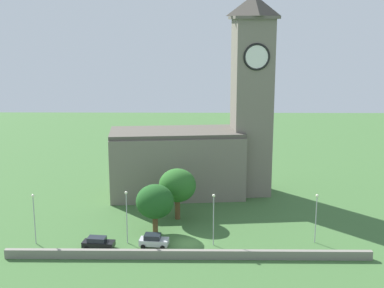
# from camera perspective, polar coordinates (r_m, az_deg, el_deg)

# --- Properties ---
(ground_plane) EXTENTS (200.00, 200.00, 0.00)m
(ground_plane) POSITION_cam_1_polar(r_m,az_deg,el_deg) (90.21, -0.20, -6.90)
(ground_plane) COLOR #3D6633
(church) EXTENTS (29.94, 12.93, 35.51)m
(church) POSITION_cam_1_polar(r_m,az_deg,el_deg) (94.90, 1.17, 0.48)
(church) COLOR slate
(church) RESTS_ON ground
(quay_barrier) EXTENTS (48.75, 0.70, 1.23)m
(quay_barrier) POSITION_cam_1_polar(r_m,az_deg,el_deg) (71.31, -0.44, -11.86)
(quay_barrier) COLOR gray
(quay_barrier) RESTS_ON ground
(car_black) EXTENTS (4.55, 2.49, 1.70)m
(car_black) POSITION_cam_1_polar(r_m,az_deg,el_deg) (75.33, -10.13, -10.48)
(car_black) COLOR black
(car_black) RESTS_ON ground
(car_silver) EXTENTS (4.17, 2.61, 1.86)m
(car_silver) POSITION_cam_1_polar(r_m,az_deg,el_deg) (74.90, -4.18, -10.39)
(car_silver) COLOR silver
(car_silver) RESTS_ON ground
(streetlamp_west_end) EXTENTS (0.44, 0.44, 7.33)m
(streetlamp_west_end) POSITION_cam_1_polar(r_m,az_deg,el_deg) (77.57, -16.75, -6.97)
(streetlamp_west_end) COLOR #9EA0A5
(streetlamp_west_end) RESTS_ON ground
(streetlamp_west_mid) EXTENTS (0.44, 0.44, 7.72)m
(streetlamp_west_mid) POSITION_cam_1_polar(r_m,az_deg,el_deg) (75.04, -7.10, -7.01)
(streetlamp_west_mid) COLOR #9EA0A5
(streetlamp_west_mid) RESTS_ON ground
(streetlamp_central) EXTENTS (0.44, 0.44, 7.54)m
(streetlamp_central) POSITION_cam_1_polar(r_m,az_deg,el_deg) (73.87, 2.35, -7.33)
(streetlamp_central) COLOR #9EA0A5
(streetlamp_central) RESTS_ON ground
(streetlamp_east_mid) EXTENTS (0.44, 0.44, 7.22)m
(streetlamp_east_mid) POSITION_cam_1_polar(r_m,az_deg,el_deg) (76.73, 13.31, -7.04)
(streetlamp_east_mid) COLOR #9EA0A5
(streetlamp_east_mid) RESTS_ON ground
(tree_riverside_east) EXTENTS (5.64, 5.64, 7.41)m
(tree_riverside_east) POSITION_cam_1_polar(r_m,az_deg,el_deg) (78.42, -4.04, -6.25)
(tree_riverside_east) COLOR brown
(tree_riverside_east) RESTS_ON ground
(tree_riverside_west) EXTENTS (5.91, 5.91, 8.26)m
(tree_riverside_west) POSITION_cam_1_polar(r_m,az_deg,el_deg) (83.47, -1.59, -4.52)
(tree_riverside_west) COLOR brown
(tree_riverside_west) RESTS_ON ground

